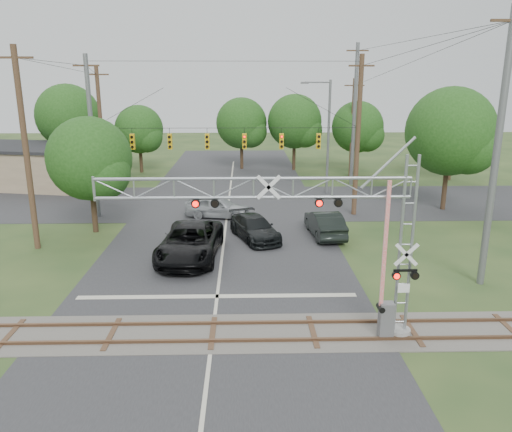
{
  "coord_description": "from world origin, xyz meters",
  "views": [
    {
      "loc": [
        1.29,
        -15.93,
        9.77
      ],
      "look_at": [
        1.86,
        7.5,
        3.35
      ],
      "focal_mm": 35.0,
      "sensor_mm": 36.0,
      "label": 1
    }
  ],
  "objects_px": {
    "crossing_gantry": "(314,227)",
    "pickup_black": "(190,242)",
    "streetlight": "(326,131)",
    "traffic_signal_span": "(238,138)",
    "car_dark": "(255,228)",
    "sedan_silver": "(218,207)",
    "commercial_building": "(27,165)"
  },
  "relations": [
    {
      "from": "traffic_signal_span",
      "to": "car_dark",
      "type": "relative_size",
      "value": 3.84
    },
    {
      "from": "sedan_silver",
      "to": "streetlight",
      "type": "relative_size",
      "value": 0.48
    },
    {
      "from": "pickup_black",
      "to": "streetlight",
      "type": "relative_size",
      "value": 0.7
    },
    {
      "from": "car_dark",
      "to": "sedan_silver",
      "type": "xyz_separation_m",
      "value": [
        -2.59,
        5.2,
        0.07
      ]
    },
    {
      "from": "commercial_building",
      "to": "streetlight",
      "type": "xyz_separation_m",
      "value": [
        27.89,
        -4.53,
        3.57
      ]
    },
    {
      "from": "pickup_black",
      "to": "commercial_building",
      "type": "xyz_separation_m",
      "value": [
        -17.71,
        20.95,
        0.95
      ]
    },
    {
      "from": "sedan_silver",
      "to": "streetlight",
      "type": "height_order",
      "value": "streetlight"
    },
    {
      "from": "sedan_silver",
      "to": "pickup_black",
      "type": "bearing_deg",
      "value": -176.12
    },
    {
      "from": "crossing_gantry",
      "to": "streetlight",
      "type": "height_order",
      "value": "streetlight"
    },
    {
      "from": "commercial_building",
      "to": "streetlight",
      "type": "height_order",
      "value": "streetlight"
    },
    {
      "from": "crossing_gantry",
      "to": "sedan_silver",
      "type": "xyz_separation_m",
      "value": [
        -4.52,
        17.75,
        -3.72
      ]
    },
    {
      "from": "pickup_black",
      "to": "car_dark",
      "type": "bearing_deg",
      "value": 46.57
    },
    {
      "from": "sedan_silver",
      "to": "commercial_building",
      "type": "xyz_separation_m",
      "value": [
        -18.84,
        12.38,
        1.09
      ]
    },
    {
      "from": "crossing_gantry",
      "to": "streetlight",
      "type": "xyz_separation_m",
      "value": [
        4.52,
        25.6,
        0.95
      ]
    },
    {
      "from": "car_dark",
      "to": "sedan_silver",
      "type": "bearing_deg",
      "value": 96.13
    },
    {
      "from": "crossing_gantry",
      "to": "car_dark",
      "type": "relative_size",
      "value": 2.38
    },
    {
      "from": "streetlight",
      "to": "pickup_black",
      "type": "bearing_deg",
      "value": -121.78
    },
    {
      "from": "crossing_gantry",
      "to": "commercial_building",
      "type": "distance_m",
      "value": 38.22
    },
    {
      "from": "crossing_gantry",
      "to": "traffic_signal_span",
      "type": "distance_m",
      "value": 18.64
    },
    {
      "from": "crossing_gantry",
      "to": "sedan_silver",
      "type": "height_order",
      "value": "crossing_gantry"
    },
    {
      "from": "crossing_gantry",
      "to": "pickup_black",
      "type": "xyz_separation_m",
      "value": [
        -5.65,
        9.18,
        -3.57
      ]
    },
    {
      "from": "traffic_signal_span",
      "to": "streetlight",
      "type": "bearing_deg",
      "value": 43.99
    },
    {
      "from": "pickup_black",
      "to": "crossing_gantry",
      "type": "bearing_deg",
      "value": -54.14
    },
    {
      "from": "traffic_signal_span",
      "to": "sedan_silver",
      "type": "height_order",
      "value": "traffic_signal_span"
    },
    {
      "from": "car_dark",
      "to": "commercial_building",
      "type": "distance_m",
      "value": 27.73
    },
    {
      "from": "streetlight",
      "to": "sedan_silver",
      "type": "bearing_deg",
      "value": -139.08
    },
    {
      "from": "crossing_gantry",
      "to": "car_dark",
      "type": "distance_m",
      "value": 13.26
    },
    {
      "from": "pickup_black",
      "to": "streetlight",
      "type": "xyz_separation_m",
      "value": [
        10.17,
        16.42,
        4.52
      ]
    },
    {
      "from": "car_dark",
      "to": "streetlight",
      "type": "xyz_separation_m",
      "value": [
        6.46,
        13.04,
        4.74
      ]
    },
    {
      "from": "car_dark",
      "to": "streetlight",
      "type": "relative_size",
      "value": 0.52
    },
    {
      "from": "pickup_black",
      "to": "commercial_building",
      "type": "bearing_deg",
      "value": 134.45
    },
    {
      "from": "traffic_signal_span",
      "to": "streetlight",
      "type": "height_order",
      "value": "traffic_signal_span"
    }
  ]
}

